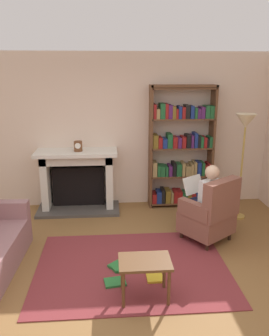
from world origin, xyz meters
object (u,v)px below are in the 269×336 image
(bookshelf, at_px, (181,149))
(armchair_reading, at_px, (210,214))
(fireplace, at_px, (78,178))
(mantel_clock, at_px, (78,146))
(seated_reader, at_px, (205,199))
(side_table, at_px, (145,267))
(floor_lamp, at_px, (245,131))

(bookshelf, distance_m, armchair_reading, 1.55)
(fireplace, xyz_separation_m, bookshelf, (1.82, 0.03, 0.48))
(mantel_clock, distance_m, armchair_reading, 2.44)
(armchair_reading, bearing_deg, bookshelf, -118.57)
(seated_reader, height_order, side_table, seated_reader)
(mantel_clock, bearing_deg, side_table, -70.66)
(bookshelf, xyz_separation_m, seated_reader, (0.10, -1.31, -0.43))
(bookshelf, distance_m, seated_reader, 1.38)
(bookshelf, xyz_separation_m, side_table, (-0.91, -2.63, -0.67))
(fireplace, bearing_deg, seated_reader, -33.62)
(fireplace, height_order, side_table, fireplace)
(fireplace, xyz_separation_m, mantel_clock, (0.04, -0.10, 0.59))
(fireplace, bearing_deg, mantel_clock, -69.25)
(bookshelf, xyz_separation_m, armchair_reading, (0.16, -1.41, -0.63))
(fireplace, bearing_deg, side_table, -70.60)
(fireplace, relative_size, floor_lamp, 0.82)
(mantel_clock, relative_size, armchair_reading, 0.18)
(bookshelf, relative_size, side_table, 3.85)
(floor_lamp, bearing_deg, bookshelf, 144.67)
(mantel_clock, xyz_separation_m, floor_lamp, (2.66, -0.49, 0.32))
(fireplace, distance_m, bookshelf, 1.89)
(side_table, height_order, floor_lamp, floor_lamp)
(side_table, distance_m, floor_lamp, 2.90)
(mantel_clock, relative_size, bookshelf, 0.08)
(mantel_clock, relative_size, seated_reader, 0.15)
(fireplace, bearing_deg, armchair_reading, -34.63)
(fireplace, distance_m, side_table, 2.76)
(fireplace, xyz_separation_m, floor_lamp, (2.70, -0.59, 0.91))
(mantel_clock, relative_size, floor_lamp, 0.10)
(seated_reader, height_order, floor_lamp, floor_lamp)
(mantel_clock, height_order, floor_lamp, floor_lamp)
(armchair_reading, bearing_deg, side_table, 13.66)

